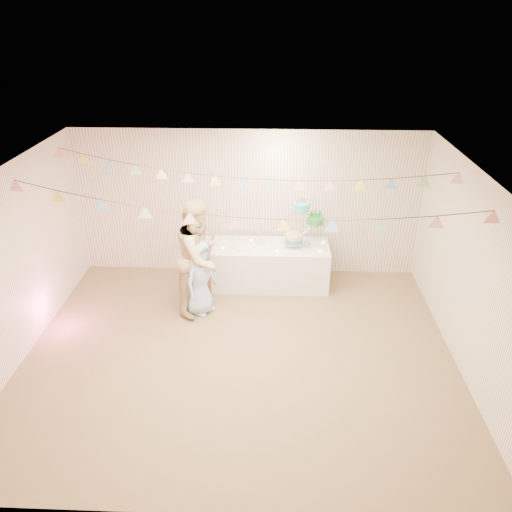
{
  "coord_description": "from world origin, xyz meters",
  "views": [
    {
      "loc": [
        0.46,
        -5.65,
        4.44
      ],
      "look_at": [
        0.2,
        0.8,
        1.15
      ],
      "focal_mm": 35.0,
      "sensor_mm": 36.0,
      "label": 1
    }
  ],
  "objects_px": {
    "person_adult_a": "(195,255)",
    "person_adult_b": "(200,256)",
    "cake_stand": "(304,223)",
    "table": "(270,265)",
    "person_child": "(200,278)"
  },
  "relations": [
    {
      "from": "person_adult_a",
      "to": "person_child",
      "type": "distance_m",
      "value": 0.43
    },
    {
      "from": "table",
      "to": "cake_stand",
      "type": "relative_size",
      "value": 2.47
    },
    {
      "from": "table",
      "to": "person_child",
      "type": "relative_size",
      "value": 1.61
    },
    {
      "from": "cake_stand",
      "to": "person_child",
      "type": "xyz_separation_m",
      "value": [
        -1.64,
        -0.98,
        -0.53
      ]
    },
    {
      "from": "person_adult_a",
      "to": "table",
      "type": "bearing_deg",
      "value": -26.34
    },
    {
      "from": "cake_stand",
      "to": "person_child",
      "type": "relative_size",
      "value": 0.65
    },
    {
      "from": "person_adult_a",
      "to": "person_adult_b",
      "type": "distance_m",
      "value": 0.28
    },
    {
      "from": "person_adult_a",
      "to": "person_child",
      "type": "xyz_separation_m",
      "value": [
        0.12,
        -0.35,
        -0.22
      ]
    },
    {
      "from": "person_adult_b",
      "to": "person_child",
      "type": "distance_m",
      "value": 0.34
    },
    {
      "from": "table",
      "to": "cake_stand",
      "type": "bearing_deg",
      "value": 5.19
    },
    {
      "from": "cake_stand",
      "to": "person_adult_a",
      "type": "bearing_deg",
      "value": -160.22
    },
    {
      "from": "cake_stand",
      "to": "person_adult_b",
      "type": "distance_m",
      "value": 1.87
    },
    {
      "from": "cake_stand",
      "to": "person_adult_b",
      "type": "relative_size",
      "value": 0.43
    },
    {
      "from": "cake_stand",
      "to": "person_adult_a",
      "type": "distance_m",
      "value": 1.89
    },
    {
      "from": "table",
      "to": "person_adult_a",
      "type": "distance_m",
      "value": 1.41
    }
  ]
}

